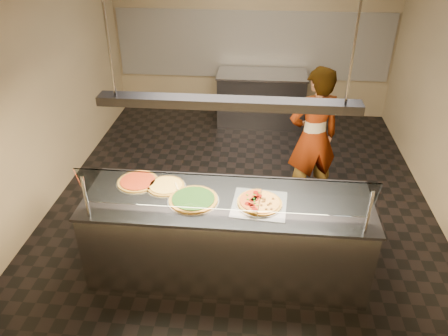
# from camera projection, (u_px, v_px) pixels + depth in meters

# --- Properties ---
(ground) EXTENTS (5.00, 6.00, 0.02)m
(ground) POSITION_uv_depth(u_px,v_px,m) (241.00, 200.00, 5.93)
(ground) COLOR black
(ground) RESTS_ON ground
(wall_back) EXTENTS (5.00, 0.02, 3.00)m
(wall_back) POSITION_uv_depth(u_px,v_px,m) (253.00, 33.00, 7.74)
(wall_back) COLOR #9C8964
(wall_back) RESTS_ON ground
(wall_front) EXTENTS (5.00, 0.02, 3.00)m
(wall_front) POSITION_uv_depth(u_px,v_px,m) (216.00, 282.00, 2.59)
(wall_front) COLOR #9C8964
(wall_front) RESTS_ON ground
(wall_left) EXTENTS (0.02, 6.00, 3.00)m
(wall_left) POSITION_uv_depth(u_px,v_px,m) (40.00, 89.00, 5.36)
(wall_left) COLOR #9C8964
(wall_left) RESTS_ON ground
(tile_band) EXTENTS (4.90, 0.02, 1.20)m
(tile_band) POSITION_uv_depth(u_px,v_px,m) (253.00, 45.00, 7.81)
(tile_band) COLOR silver
(tile_band) RESTS_ON wall_back
(serving_counter) EXTENTS (2.86, 0.94, 0.93)m
(serving_counter) POSITION_uv_depth(u_px,v_px,m) (227.00, 236.00, 4.55)
(serving_counter) COLOR #B7B7BC
(serving_counter) RESTS_ON ground
(sneeze_guard) EXTENTS (2.62, 0.18, 0.54)m
(sneeze_guard) POSITION_uv_depth(u_px,v_px,m) (224.00, 194.00, 3.87)
(sneeze_guard) COLOR #B7B7BC
(sneeze_guard) RESTS_ON serving_counter
(perforated_tray) EXTENTS (0.56, 0.56, 0.01)m
(perforated_tray) POSITION_uv_depth(u_px,v_px,m) (259.00, 204.00, 4.24)
(perforated_tray) COLOR silver
(perforated_tray) RESTS_ON serving_counter
(half_pizza_pepperoni) EXTENTS (0.25, 0.45, 0.05)m
(half_pizza_pepperoni) POSITION_uv_depth(u_px,v_px,m) (249.00, 201.00, 4.23)
(half_pizza_pepperoni) COLOR brown
(half_pizza_pepperoni) RESTS_ON perforated_tray
(half_pizza_sausage) EXTENTS (0.25, 0.45, 0.04)m
(half_pizza_sausage) POSITION_uv_depth(u_px,v_px,m) (270.00, 203.00, 4.22)
(half_pizza_sausage) COLOR brown
(half_pizza_sausage) RESTS_ON perforated_tray
(pizza_spinach) EXTENTS (0.51, 0.51, 0.03)m
(pizza_spinach) POSITION_uv_depth(u_px,v_px,m) (193.00, 199.00, 4.29)
(pizza_spinach) COLOR silver
(pizza_spinach) RESTS_ON serving_counter
(pizza_cheese) EXTENTS (0.41, 0.41, 0.03)m
(pizza_cheese) POSITION_uv_depth(u_px,v_px,m) (166.00, 186.00, 4.50)
(pizza_cheese) COLOR silver
(pizza_cheese) RESTS_ON serving_counter
(pizza_tomato) EXTENTS (0.45, 0.45, 0.03)m
(pizza_tomato) POSITION_uv_depth(u_px,v_px,m) (138.00, 181.00, 4.57)
(pizza_tomato) COLOR silver
(pizza_tomato) RESTS_ON serving_counter
(pizza_spatula) EXTENTS (0.25, 0.21, 0.02)m
(pizza_spatula) POSITION_uv_depth(u_px,v_px,m) (181.00, 188.00, 4.43)
(pizza_spatula) COLOR #B7B7BC
(pizza_spatula) RESTS_ON pizza_spinach
(prep_table) EXTENTS (1.57, 0.74, 0.93)m
(prep_table) POSITION_uv_depth(u_px,v_px,m) (261.00, 98.00, 7.86)
(prep_table) COLOR #3A3A3F
(prep_table) RESTS_ON ground
(worker) EXTENTS (0.78, 0.65, 1.85)m
(worker) POSITION_uv_depth(u_px,v_px,m) (313.00, 138.00, 5.49)
(worker) COLOR #28242F
(worker) RESTS_ON ground
(heat_lamp_housing) EXTENTS (2.30, 0.18, 0.08)m
(heat_lamp_housing) POSITION_uv_depth(u_px,v_px,m) (228.00, 103.00, 3.79)
(heat_lamp_housing) COLOR #3A3A3F
(heat_lamp_housing) RESTS_ON ceiling
(lamp_rod_left) EXTENTS (0.02, 0.02, 1.01)m
(lamp_rod_left) POSITION_uv_depth(u_px,v_px,m) (107.00, 37.00, 3.60)
(lamp_rod_left) COLOR #B7B7BC
(lamp_rod_left) RESTS_ON ceiling
(lamp_rod_right) EXTENTS (0.02, 0.02, 1.01)m
(lamp_rod_right) POSITION_uv_depth(u_px,v_px,m) (355.00, 43.00, 3.43)
(lamp_rod_right) COLOR #B7B7BC
(lamp_rod_right) RESTS_ON ceiling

